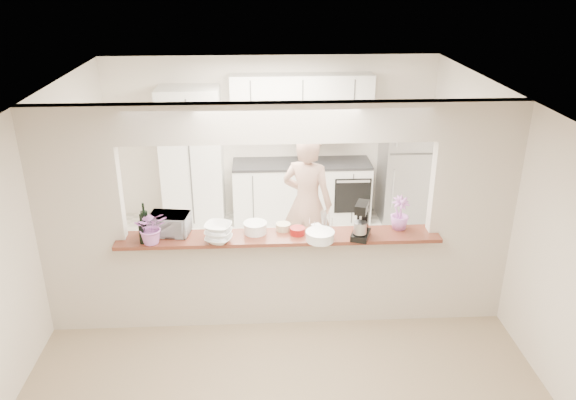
{
  "coord_description": "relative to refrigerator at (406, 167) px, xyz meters",
  "views": [
    {
      "loc": [
        -0.18,
        -5.35,
        3.75
      ],
      "look_at": [
        0.11,
        0.3,
        1.34
      ],
      "focal_mm": 35.0,
      "sensor_mm": 36.0,
      "label": 1
    }
  ],
  "objects": [
    {
      "name": "refrigerator",
      "position": [
        0.0,
        0.0,
        0.0
      ],
      "size": [
        0.75,
        0.7,
        1.7
      ],
      "primitive_type": "cube",
      "color": "#9FA0A4",
      "rests_on": "floor"
    },
    {
      "name": "floor",
      "position": [
        -2.05,
        -2.65,
        -0.85
      ],
      "size": [
        6.0,
        6.0,
        0.0
      ],
      "primitive_type": "plane",
      "color": "tan",
      "rests_on": "ground"
    },
    {
      "name": "tile_overlay",
      "position": [
        -2.05,
        -1.1,
        -0.84
      ],
      "size": [
        5.0,
        2.9,
        0.01
      ],
      "primitive_type": "cube",
      "color": "silver",
      "rests_on": "floor"
    },
    {
      "name": "tan_bowl",
      "position": [
        -2.0,
        -2.57,
        0.28
      ],
      "size": [
        0.16,
        0.16,
        0.07
      ],
      "primitive_type": "cylinder",
      "color": "#C4B58A",
      "rests_on": "bar_counter"
    },
    {
      "name": "kitchen_cabinets",
      "position": [
        -2.24,
        0.07,
        0.12
      ],
      "size": [
        3.15,
        0.62,
        2.25
      ],
      "color": "silver",
      "rests_on": "floor"
    },
    {
      "name": "wine_bottle_a",
      "position": [
        -3.45,
        -2.63,
        0.39
      ],
      "size": [
        0.07,
        0.07,
        0.37
      ],
      "color": "black",
      "rests_on": "bar_counter"
    },
    {
      "name": "plate_stack_b",
      "position": [
        -1.63,
        -2.84,
        0.29
      ],
      "size": [
        0.3,
        0.3,
        0.1
      ],
      "color": "white",
      "rests_on": "bar_counter"
    },
    {
      "name": "flower_right",
      "position": [
        -0.75,
        -2.6,
        0.42
      ],
      "size": [
        0.25,
        0.25,
        0.36
      ],
      "primitive_type": "imported",
      "rotation": [
        0.0,
        0.0,
        0.28
      ],
      "color": "#D174D7",
      "rests_on": "bar_counter"
    },
    {
      "name": "plate_stack_a",
      "position": [
        -2.3,
        -2.62,
        0.3
      ],
      "size": [
        0.25,
        0.25,
        0.12
      ],
      "color": "white",
      "rests_on": "bar_counter"
    },
    {
      "name": "utensil_caddy",
      "position": [
        -1.6,
        -2.6,
        0.33
      ],
      "size": [
        0.27,
        0.22,
        0.22
      ],
      "color": "silver",
      "rests_on": "bar_counter"
    },
    {
      "name": "flower_left",
      "position": [
        -3.35,
        -2.8,
        0.42
      ],
      "size": [
        0.37,
        0.33,
        0.36
      ],
      "primitive_type": "imported",
      "rotation": [
        0.0,
        0.0,
        0.17
      ],
      "color": "#DA73D1",
      "rests_on": "bar_counter"
    },
    {
      "name": "stand_mixer",
      "position": [
        -1.2,
        -2.79,
        0.42
      ],
      "size": [
        0.25,
        0.31,
        0.4
      ],
      "color": "black",
      "rests_on": "bar_counter"
    },
    {
      "name": "partition",
      "position": [
        -2.05,
        -2.65,
        0.63
      ],
      "size": [
        5.0,
        0.15,
        2.5
      ],
      "color": "beige",
      "rests_on": "floor"
    },
    {
      "name": "toaster_oven",
      "position": [
        -3.2,
        -2.6,
        0.35
      ],
      "size": [
        0.44,
        0.33,
        0.23
      ],
      "primitive_type": "imported",
      "rotation": [
        0.0,
        0.0,
        -0.15
      ],
      "color": "#B1B2B6",
      "rests_on": "bar_counter"
    },
    {
      "name": "serving_bowls",
      "position": [
        -2.67,
        -2.82,
        0.34
      ],
      "size": [
        0.33,
        0.33,
        0.2
      ],
      "primitive_type": "imported",
      "rotation": [
        0.0,
        0.0,
        -0.27
      ],
      "color": "white",
      "rests_on": "bar_counter"
    },
    {
      "name": "bar_counter",
      "position": [
        -2.05,
        -2.65,
        -0.27
      ],
      "size": [
        3.4,
        0.38,
        1.09
      ],
      "color": "beige",
      "rests_on": "floor"
    },
    {
      "name": "wine_bottle_b",
      "position": [
        -3.45,
        -2.8,
        0.37
      ],
      "size": [
        0.06,
        0.06,
        0.32
      ],
      "color": "black",
      "rests_on": "bar_counter"
    },
    {
      "name": "person",
      "position": [
        -1.64,
        -1.44,
        0.05
      ],
      "size": [
        0.77,
        0.66,
        1.8
      ],
      "primitive_type": "imported",
      "rotation": [
        0.0,
        0.0,
        2.73
      ],
      "color": "tan",
      "rests_on": "floor"
    },
    {
      "name": "red_bowl",
      "position": [
        -1.85,
        -2.68,
        0.28
      ],
      "size": [
        0.16,
        0.16,
        0.08
      ],
      "primitive_type": "cylinder",
      "color": "maroon",
      "rests_on": "bar_counter"
    }
  ]
}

